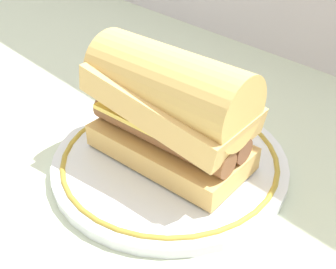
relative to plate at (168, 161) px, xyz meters
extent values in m
plane|color=beige|center=(0.01, 0.00, -0.01)|extent=(1.50, 1.50, 0.00)
cylinder|color=white|center=(0.00, 0.00, 0.00)|extent=(0.26, 0.26, 0.01)
torus|color=#B29333|center=(0.00, 0.00, 0.00)|extent=(0.24, 0.24, 0.01)
cube|color=#E2B264|center=(0.00, 0.00, 0.02)|extent=(0.18, 0.11, 0.03)
cylinder|color=brown|center=(0.00, -0.01, 0.05)|extent=(0.18, 0.05, 0.03)
cylinder|color=brown|center=(0.00, 0.01, 0.05)|extent=(0.18, 0.05, 0.03)
cube|color=#EFC64C|center=(0.00, 0.00, 0.06)|extent=(0.15, 0.10, 0.01)
cube|color=#E1B367|center=(0.00, 0.00, 0.08)|extent=(0.19, 0.11, 0.06)
cylinder|color=#DFB361|center=(0.00, 0.00, 0.10)|extent=(0.18, 0.10, 0.08)
camera|label=1|loc=(0.27, -0.26, 0.30)|focal=45.77mm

